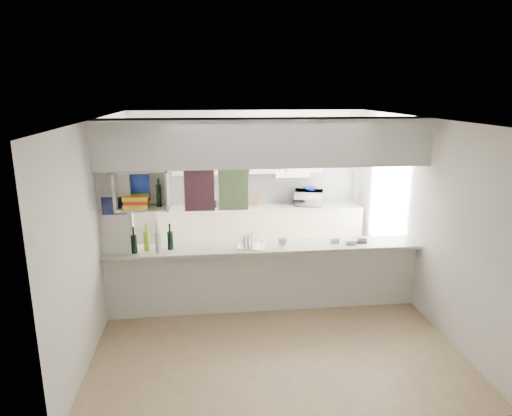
{
  "coord_description": "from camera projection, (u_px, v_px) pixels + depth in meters",
  "views": [
    {
      "loc": [
        -0.78,
        -5.73,
        2.94
      ],
      "look_at": [
        -0.06,
        0.5,
        1.32
      ],
      "focal_mm": 32.0,
      "sensor_mm": 36.0,
      "label": 1
    }
  ],
  "objects": [
    {
      "name": "floor",
      "position": [
        265.0,
        308.0,
        6.33
      ],
      "size": [
        4.8,
        4.8,
        0.0
      ],
      "primitive_type": "plane",
      "color": "#917554",
      "rests_on": "ground"
    },
    {
      "name": "ceiling",
      "position": [
        265.0,
        118.0,
        5.68
      ],
      "size": [
        4.8,
        4.8,
        0.0
      ],
      "primitive_type": "plane",
      "color": "white",
      "rests_on": "wall_back"
    },
    {
      "name": "wall_back",
      "position": [
        247.0,
        183.0,
        8.31
      ],
      "size": [
        4.2,
        0.0,
        4.2
      ],
      "primitive_type": "plane",
      "rotation": [
        1.57,
        0.0,
        0.0
      ],
      "color": "silver",
      "rests_on": "floor"
    },
    {
      "name": "wall_left",
      "position": [
        101.0,
        224.0,
        5.77
      ],
      "size": [
        0.0,
        4.8,
        4.8
      ],
      "primitive_type": "plane",
      "rotation": [
        1.57,
        0.0,
        1.57
      ],
      "color": "silver",
      "rests_on": "floor"
    },
    {
      "name": "wall_right",
      "position": [
        417.0,
        214.0,
        6.24
      ],
      "size": [
        0.0,
        4.8,
        4.8
      ],
      "primitive_type": "plane",
      "rotation": [
        1.57,
        0.0,
        -1.57
      ],
      "color": "silver",
      "rests_on": "floor"
    },
    {
      "name": "servery_partition",
      "position": [
        252.0,
        192.0,
        5.9
      ],
      "size": [
        4.2,
        0.5,
        2.6
      ],
      "color": "silver",
      "rests_on": "floor"
    },
    {
      "name": "cubby_shelf",
      "position": [
        141.0,
        192.0,
        5.67
      ],
      "size": [
        0.65,
        0.35,
        0.5
      ],
      "color": "white",
      "rests_on": "bulkhead"
    },
    {
      "name": "kitchen_run",
      "position": [
        258.0,
        211.0,
        8.2
      ],
      "size": [
        3.6,
        0.63,
        2.24
      ],
      "color": "beige",
      "rests_on": "floor"
    },
    {
      "name": "microwave",
      "position": [
        309.0,
        198.0,
        8.19
      ],
      "size": [
        0.58,
        0.46,
        0.28
      ],
      "primitive_type": "imported",
      "rotation": [
        0.0,
        0.0,
        2.87
      ],
      "color": "white",
      "rests_on": "bench_top"
    },
    {
      "name": "bowl",
      "position": [
        310.0,
        189.0,
        8.16
      ],
      "size": [
        0.23,
        0.23,
        0.06
      ],
      "primitive_type": "imported",
      "color": "navy",
      "rests_on": "microwave"
    },
    {
      "name": "dish_rack",
      "position": [
        251.0,
        241.0,
        6.04
      ],
      "size": [
        0.44,
        0.37,
        0.2
      ],
      "rotation": [
        0.0,
        0.0,
        -0.29
      ],
      "color": "silver",
      "rests_on": "breakfast_bar"
    },
    {
      "name": "cup",
      "position": [
        282.0,
        242.0,
        6.05
      ],
      "size": [
        0.16,
        0.16,
        0.1
      ],
      "primitive_type": "imported",
      "rotation": [
        0.0,
        0.0,
        0.38
      ],
      "color": "white",
      "rests_on": "dish_rack"
    },
    {
      "name": "wine_bottles",
      "position": [
        152.0,
        241.0,
        5.87
      ],
      "size": [
        0.53,
        0.16,
        0.38
      ],
      "color": "black",
      "rests_on": "breakfast_bar"
    },
    {
      "name": "plastic_tubs",
      "position": [
        347.0,
        240.0,
        6.23
      ],
      "size": [
        0.5,
        0.21,
        0.06
      ],
      "color": "silver",
      "rests_on": "breakfast_bar"
    },
    {
      "name": "utensil_jar",
      "position": [
        214.0,
        204.0,
        8.08
      ],
      "size": [
        0.09,
        0.09,
        0.12
      ],
      "primitive_type": "cylinder",
      "color": "black",
      "rests_on": "bench_top"
    },
    {
      "name": "knife_block",
      "position": [
        256.0,
        200.0,
        8.19
      ],
      "size": [
        0.11,
        0.09,
        0.2
      ],
      "primitive_type": "cube",
      "rotation": [
        0.0,
        0.0,
        -0.07
      ],
      "color": "brown",
      "rests_on": "bench_top"
    }
  ]
}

